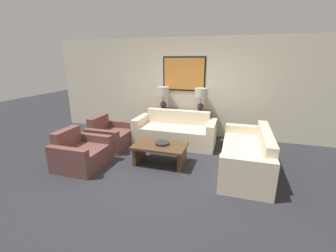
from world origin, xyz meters
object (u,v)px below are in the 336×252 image
(table_lamp_left, at_px, (163,94))
(armchair_near_back_wall, at_px, (110,136))
(table_lamp_right, at_px, (201,96))
(decorative_bowl, at_px, (162,143))
(console_table, at_px, (181,123))
(armchair_near_camera, at_px, (81,154))
(couch_by_back_wall, at_px, (175,133))
(couch_by_side, at_px, (247,156))
(coffee_table, at_px, (160,150))

(table_lamp_left, xyz_separation_m, armchair_near_back_wall, (-0.96, -1.31, -0.90))
(table_lamp_right, xyz_separation_m, decorative_bowl, (-0.47, -1.84, -0.71))
(console_table, xyz_separation_m, table_lamp_right, (0.52, 0.00, 0.79))
(armchair_near_camera, bearing_deg, couch_by_back_wall, 49.92)
(couch_by_side, height_order, armchair_near_back_wall, couch_by_side)
(console_table, height_order, couch_by_back_wall, couch_by_back_wall)
(armchair_near_camera, bearing_deg, coffee_table, 20.30)
(couch_by_side, bearing_deg, table_lamp_right, 125.79)
(table_lamp_right, distance_m, decorative_bowl, 2.03)
(couch_by_back_wall, distance_m, couch_by_side, 1.97)
(coffee_table, bearing_deg, couch_by_back_wall, 90.64)
(table_lamp_right, relative_size, coffee_table, 0.57)
(table_lamp_left, relative_size, armchair_near_back_wall, 0.64)
(table_lamp_left, relative_size, table_lamp_right, 1.00)
(armchair_near_back_wall, height_order, armchair_near_camera, same)
(coffee_table, height_order, armchair_near_back_wall, armchair_near_back_wall)
(console_table, height_order, decorative_bowl, console_table)
(table_lamp_left, bearing_deg, armchair_near_back_wall, -126.21)
(table_lamp_left, bearing_deg, armchair_near_camera, -111.66)
(decorative_bowl, bearing_deg, couch_by_side, 6.92)
(table_lamp_left, distance_m, armchair_near_camera, 2.76)
(table_lamp_left, height_order, couch_by_back_wall, table_lamp_left)
(couch_by_side, distance_m, decorative_bowl, 1.68)
(table_lamp_right, bearing_deg, table_lamp_left, 180.00)
(armchair_near_back_wall, distance_m, armchair_near_camera, 1.11)
(console_table, xyz_separation_m, couch_by_back_wall, (0.00, -0.66, -0.08))
(table_lamp_left, relative_size, couch_by_back_wall, 0.30)
(table_lamp_right, distance_m, armchair_near_back_wall, 2.56)
(armchair_near_back_wall, bearing_deg, decorative_bowl, -19.04)
(coffee_table, bearing_deg, couch_by_side, 7.58)
(decorative_bowl, bearing_deg, couch_by_back_wall, 92.41)
(armchair_near_camera, bearing_deg, decorative_bowl, 20.65)
(couch_by_back_wall, bearing_deg, console_table, 90.00)
(table_lamp_left, distance_m, table_lamp_right, 1.05)
(armchair_near_back_wall, bearing_deg, console_table, 41.50)
(couch_by_back_wall, height_order, armchair_near_camera, couch_by_back_wall)
(console_table, bearing_deg, couch_by_side, -43.90)
(couch_by_back_wall, bearing_deg, table_lamp_right, 51.50)
(table_lamp_right, distance_m, couch_by_side, 2.20)
(console_table, xyz_separation_m, coffee_table, (0.01, -1.87, -0.07))
(console_table, bearing_deg, armchair_near_back_wall, -138.50)
(couch_by_back_wall, relative_size, couch_by_side, 1.00)
(couch_by_back_wall, distance_m, coffee_table, 1.21)
(couch_by_side, height_order, coffee_table, couch_by_side)
(table_lamp_left, relative_size, armchair_near_camera, 0.64)
(armchair_near_camera, bearing_deg, couch_by_side, 13.72)
(table_lamp_right, xyz_separation_m, armchair_near_camera, (-2.01, -2.42, -0.90))
(console_table, height_order, armchair_near_camera, same)
(table_lamp_left, height_order, couch_by_side, table_lamp_left)
(armchair_near_camera, bearing_deg, table_lamp_left, 68.34)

